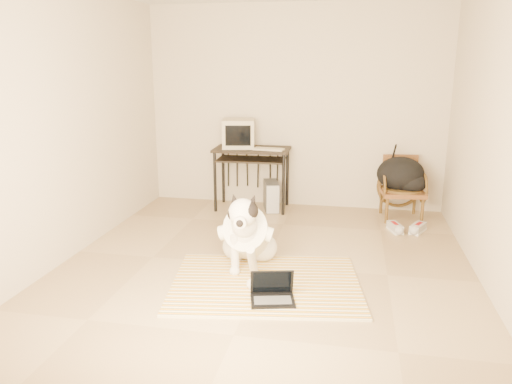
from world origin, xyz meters
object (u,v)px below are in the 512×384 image
(dog, at_px, (247,235))
(crt_monitor, at_px, (238,134))
(computer_desk, at_px, (252,157))
(rattan_chair, at_px, (402,188))
(backpack, at_px, (402,175))
(pc_tower, at_px, (271,196))
(laptop, at_px, (272,293))

(dog, xyz_separation_m, crt_monitor, (-0.55, 2.03, 0.69))
(computer_desk, relative_size, rattan_chair, 1.28)
(crt_monitor, height_order, rattan_chair, crt_monitor)
(crt_monitor, xyz_separation_m, backpack, (2.14, -0.10, -0.46))
(dog, xyz_separation_m, backpack, (1.59, 1.93, 0.23))
(crt_monitor, distance_m, pc_tower, 0.95)
(laptop, relative_size, pc_tower, 0.92)
(rattan_chair, bearing_deg, pc_tower, 179.32)
(laptop, relative_size, backpack, 0.67)
(dog, relative_size, backpack, 1.85)
(laptop, relative_size, rattan_chair, 0.52)
(laptop, height_order, rattan_chair, rattan_chair)
(computer_desk, bearing_deg, laptop, -74.95)
(laptop, bearing_deg, pc_tower, 99.55)
(backpack, bearing_deg, laptop, -115.34)
(backpack, bearing_deg, rattan_chair, 85.69)
(crt_monitor, relative_size, rattan_chair, 0.62)
(dog, xyz_separation_m, computer_desk, (-0.36, 1.99, 0.38))
(laptop, xyz_separation_m, computer_desk, (-0.72, 2.67, 0.63))
(dog, height_order, crt_monitor, crt_monitor)
(dog, bearing_deg, laptop, -62.43)
(crt_monitor, distance_m, backpack, 2.19)
(laptop, xyz_separation_m, backpack, (1.24, 2.61, 0.48))
(dog, distance_m, computer_desk, 2.06)
(laptop, bearing_deg, dog, 117.57)
(crt_monitor, bearing_deg, dog, -74.78)
(dog, bearing_deg, pc_tower, 92.66)
(laptop, height_order, backpack, backpack)
(pc_tower, height_order, rattan_chair, rattan_chair)
(computer_desk, height_order, crt_monitor, crt_monitor)
(dog, height_order, pc_tower, dog)
(computer_desk, bearing_deg, backpack, -1.69)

